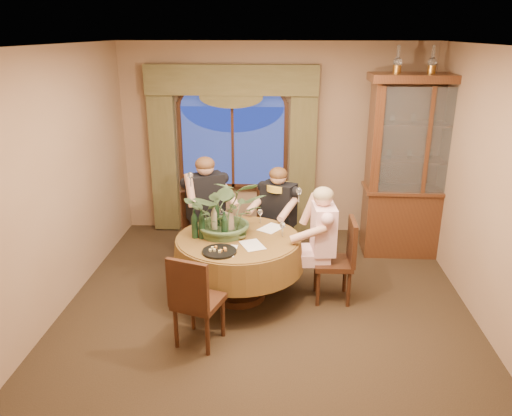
# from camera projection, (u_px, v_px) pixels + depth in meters

# --- Properties ---
(floor) EXTENTS (5.00, 5.00, 0.00)m
(floor) POSITION_uv_depth(u_px,v_px,m) (266.00, 313.00, 5.48)
(floor) COLOR black
(floor) RESTS_ON ground
(wall_back) EXTENTS (4.50, 0.00, 4.50)m
(wall_back) POSITION_uv_depth(u_px,v_px,m) (274.00, 140.00, 7.36)
(wall_back) COLOR #906D4E
(wall_back) RESTS_ON ground
(wall_right) EXTENTS (0.00, 5.00, 5.00)m
(wall_right) POSITION_uv_depth(u_px,v_px,m) (496.00, 196.00, 4.88)
(wall_right) COLOR #906D4E
(wall_right) RESTS_ON ground
(ceiling) EXTENTS (5.00, 5.00, 0.00)m
(ceiling) POSITION_uv_depth(u_px,v_px,m) (268.00, 46.00, 4.54)
(ceiling) COLOR white
(ceiling) RESTS_ON wall_back
(window) EXTENTS (1.62, 0.10, 1.32)m
(window) POSITION_uv_depth(u_px,v_px,m) (233.00, 148.00, 7.36)
(window) COLOR navy
(window) RESTS_ON wall_back
(arched_transom) EXTENTS (1.60, 0.06, 0.44)m
(arched_transom) POSITION_uv_depth(u_px,v_px,m) (232.00, 94.00, 7.10)
(arched_transom) COLOR navy
(arched_transom) RESTS_ON wall_back
(drapery_left) EXTENTS (0.38, 0.14, 2.32)m
(drapery_left) POSITION_uv_depth(u_px,v_px,m) (164.00, 155.00, 7.41)
(drapery_left) COLOR #4C4625
(drapery_left) RESTS_ON floor
(drapery_right) EXTENTS (0.38, 0.14, 2.32)m
(drapery_right) POSITION_uv_depth(u_px,v_px,m) (303.00, 157.00, 7.29)
(drapery_right) COLOR #4C4625
(drapery_right) RESTS_ON floor
(swag_valance) EXTENTS (2.45, 0.16, 0.42)m
(swag_valance) POSITION_uv_depth(u_px,v_px,m) (231.00, 80.00, 6.95)
(swag_valance) COLOR #4C4625
(swag_valance) RESTS_ON wall_back
(dining_table) EXTENTS (1.95, 1.95, 0.75)m
(dining_table) POSITION_uv_depth(u_px,v_px,m) (239.00, 267.00, 5.71)
(dining_table) COLOR brown
(dining_table) RESTS_ON floor
(china_cabinet) EXTENTS (1.49, 0.59, 2.43)m
(china_cabinet) POSITION_uv_depth(u_px,v_px,m) (420.00, 168.00, 6.60)
(china_cabinet) COLOR #3E2114
(china_cabinet) RESTS_ON floor
(oil_lamp_left) EXTENTS (0.11, 0.11, 0.34)m
(oil_lamp_left) POSITION_uv_depth(u_px,v_px,m) (398.00, 59.00, 6.16)
(oil_lamp_left) COLOR #A5722D
(oil_lamp_left) RESTS_ON china_cabinet
(oil_lamp_center) EXTENTS (0.11, 0.11, 0.34)m
(oil_lamp_center) POSITION_uv_depth(u_px,v_px,m) (433.00, 59.00, 6.14)
(oil_lamp_center) COLOR #A5722D
(oil_lamp_center) RESTS_ON china_cabinet
(oil_lamp_right) EXTENTS (0.11, 0.11, 0.34)m
(oil_lamp_right) POSITION_uv_depth(u_px,v_px,m) (468.00, 59.00, 6.11)
(oil_lamp_right) COLOR #A5722D
(oil_lamp_right) RESTS_ON china_cabinet
(chair_right) EXTENTS (0.43, 0.43, 0.96)m
(chair_right) POSITION_uv_depth(u_px,v_px,m) (333.00, 261.00, 5.63)
(chair_right) COLOR black
(chair_right) RESTS_ON floor
(chair_back_right) EXTENTS (0.53, 0.53, 0.96)m
(chair_back_right) POSITION_uv_depth(u_px,v_px,m) (267.00, 229.00, 6.52)
(chair_back_right) COLOR black
(chair_back_right) RESTS_ON floor
(chair_back) EXTENTS (0.58, 0.58, 0.96)m
(chair_back) POSITION_uv_depth(u_px,v_px,m) (203.00, 229.00, 6.51)
(chair_back) COLOR black
(chair_back) RESTS_ON floor
(chair_front_left) EXTENTS (0.53, 0.53, 0.96)m
(chair_front_left) POSITION_uv_depth(u_px,v_px,m) (199.00, 299.00, 4.83)
(chair_front_left) COLOR black
(chair_front_left) RESTS_ON floor
(person_pink) EXTENTS (0.48, 0.51, 1.33)m
(person_pink) POSITION_uv_depth(u_px,v_px,m) (323.00, 243.00, 5.63)
(person_pink) COLOR beige
(person_pink) RESTS_ON floor
(person_back) EXTENTS (0.69, 0.67, 1.45)m
(person_back) POSITION_uv_depth(u_px,v_px,m) (206.00, 211.00, 6.45)
(person_back) COLOR black
(person_back) RESTS_ON floor
(person_scarf) EXTENTS (0.63, 0.61, 1.34)m
(person_scarf) POSITION_uv_depth(u_px,v_px,m) (278.00, 217.00, 6.39)
(person_scarf) COLOR black
(person_scarf) RESTS_ON floor
(stoneware_vase) EXTENTS (0.14, 0.14, 0.25)m
(stoneware_vase) POSITION_uv_depth(u_px,v_px,m) (229.00, 222.00, 5.66)
(stoneware_vase) COLOR gray
(stoneware_vase) RESTS_ON dining_table
(centerpiece_plant) EXTENTS (0.90, 1.00, 0.78)m
(centerpiece_plant) POSITION_uv_depth(u_px,v_px,m) (226.00, 184.00, 5.49)
(centerpiece_plant) COLOR #3F5B34
(centerpiece_plant) RESTS_ON dining_table
(olive_bowl) EXTENTS (0.16, 0.16, 0.05)m
(olive_bowl) POSITION_uv_depth(u_px,v_px,m) (239.00, 236.00, 5.55)
(olive_bowl) COLOR #535D30
(olive_bowl) RESTS_ON dining_table
(cheese_platter) EXTENTS (0.36, 0.36, 0.02)m
(cheese_platter) POSITION_uv_depth(u_px,v_px,m) (219.00, 251.00, 5.19)
(cheese_platter) COLOR black
(cheese_platter) RESTS_ON dining_table
(wine_bottle_0) EXTENTS (0.07, 0.07, 0.33)m
(wine_bottle_0) POSITION_uv_depth(u_px,v_px,m) (195.00, 224.00, 5.51)
(wine_bottle_0) COLOR black
(wine_bottle_0) RESTS_ON dining_table
(wine_bottle_1) EXTENTS (0.07, 0.07, 0.33)m
(wine_bottle_1) POSITION_uv_depth(u_px,v_px,m) (224.00, 226.00, 5.44)
(wine_bottle_1) COLOR black
(wine_bottle_1) RESTS_ON dining_table
(wine_bottle_2) EXTENTS (0.07, 0.07, 0.33)m
(wine_bottle_2) POSITION_uv_depth(u_px,v_px,m) (217.00, 216.00, 5.75)
(wine_bottle_2) COLOR black
(wine_bottle_2) RESTS_ON dining_table
(wine_bottle_3) EXTENTS (0.07, 0.07, 0.33)m
(wine_bottle_3) POSITION_uv_depth(u_px,v_px,m) (214.00, 220.00, 5.63)
(wine_bottle_3) COLOR tan
(wine_bottle_3) RESTS_ON dining_table
(wine_bottle_4) EXTENTS (0.07, 0.07, 0.33)m
(wine_bottle_4) POSITION_uv_depth(u_px,v_px,m) (202.00, 224.00, 5.50)
(wine_bottle_4) COLOR black
(wine_bottle_4) RESTS_ON dining_table
(tasting_paper_0) EXTENTS (0.32, 0.36, 0.00)m
(tasting_paper_0) POSITION_uv_depth(u_px,v_px,m) (252.00, 245.00, 5.36)
(tasting_paper_0) COLOR white
(tasting_paper_0) RESTS_ON dining_table
(tasting_paper_1) EXTENTS (0.34, 0.37, 0.00)m
(tasting_paper_1) POSITION_uv_depth(u_px,v_px,m) (271.00, 228.00, 5.82)
(tasting_paper_1) COLOR white
(tasting_paper_1) RESTS_ON dining_table
(tasting_paper_2) EXTENTS (0.23, 0.31, 0.00)m
(tasting_paper_2) POSITION_uv_depth(u_px,v_px,m) (226.00, 251.00, 5.23)
(tasting_paper_2) COLOR white
(tasting_paper_2) RESTS_ON dining_table
(wine_glass_person_pink) EXTENTS (0.07, 0.07, 0.18)m
(wine_glass_person_pink) POSITION_uv_depth(u_px,v_px,m) (282.00, 229.00, 5.56)
(wine_glass_person_pink) COLOR silver
(wine_glass_person_pink) RESTS_ON dining_table
(wine_glass_person_back) EXTENTS (0.07, 0.07, 0.18)m
(wine_glass_person_back) POSITION_uv_depth(u_px,v_px,m) (221.00, 216.00, 5.97)
(wine_glass_person_back) COLOR silver
(wine_glass_person_back) RESTS_ON dining_table
(wine_glass_person_scarf) EXTENTS (0.07, 0.07, 0.18)m
(wine_glass_person_scarf) POSITION_uv_depth(u_px,v_px,m) (260.00, 216.00, 5.95)
(wine_glass_person_scarf) COLOR silver
(wine_glass_person_scarf) RESTS_ON dining_table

